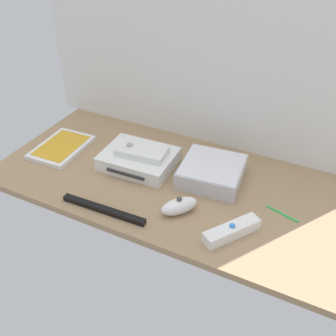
% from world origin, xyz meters
% --- Properties ---
extents(ground_plane, '(1.00, 0.48, 0.02)m').
position_xyz_m(ground_plane, '(0.00, 0.00, -0.01)').
color(ground_plane, '#9E7F5B').
rests_on(ground_plane, ground).
extents(back_wall, '(1.10, 0.01, 0.64)m').
position_xyz_m(back_wall, '(0.00, 0.25, 0.32)').
color(back_wall, white).
rests_on(back_wall, ground).
extents(game_console, '(0.22, 0.17, 0.04)m').
position_xyz_m(game_console, '(-0.11, 0.02, 0.02)').
color(game_console, white).
rests_on(game_console, ground_plane).
extents(mini_computer, '(0.19, 0.19, 0.05)m').
position_xyz_m(mini_computer, '(0.11, 0.06, 0.03)').
color(mini_computer, silver).
rests_on(mini_computer, ground_plane).
extents(game_case, '(0.14, 0.20, 0.02)m').
position_xyz_m(game_case, '(-0.37, -0.01, 0.01)').
color(game_case, white).
rests_on(game_case, ground_plane).
extents(remote_wand, '(0.11, 0.14, 0.03)m').
position_xyz_m(remote_wand, '(0.23, -0.13, 0.02)').
color(remote_wand, white).
rests_on(remote_wand, ground_plane).
extents(remote_nunchuk, '(0.10, 0.11, 0.05)m').
position_xyz_m(remote_nunchuk, '(0.09, -0.11, 0.02)').
color(remote_nunchuk, white).
rests_on(remote_nunchuk, ground_plane).
extents(remote_classic_pad, '(0.15, 0.09, 0.02)m').
position_xyz_m(remote_classic_pad, '(-0.10, 0.02, 0.05)').
color(remote_classic_pad, white).
rests_on(remote_classic_pad, game_console).
extents(sensor_bar, '(0.24, 0.03, 0.01)m').
position_xyz_m(sensor_bar, '(-0.09, -0.20, 0.01)').
color(sensor_bar, black).
rests_on(sensor_bar, ground_plane).
extents(stylus_pen, '(0.09, 0.03, 0.01)m').
position_xyz_m(stylus_pen, '(0.33, -0.00, 0.00)').
color(stylus_pen, green).
rests_on(stylus_pen, ground_plane).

